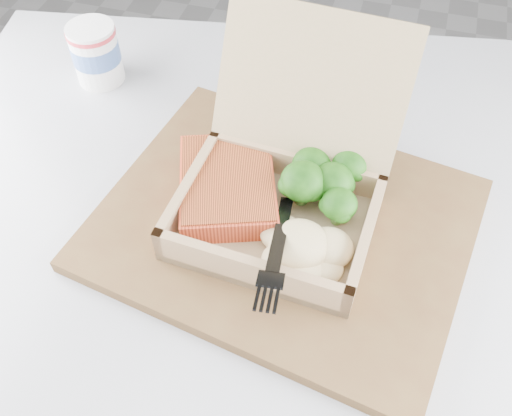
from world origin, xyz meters
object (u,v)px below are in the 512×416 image
(takeout_container, at_px, (287,176))
(paper_cup, at_px, (96,52))
(serving_tray, at_px, (284,224))
(cafe_table, at_px, (267,352))

(takeout_container, relative_size, paper_cup, 3.03)
(takeout_container, bearing_deg, serving_tray, -74.54)
(takeout_container, distance_m, paper_cup, 0.34)
(serving_tray, bearing_deg, cafe_table, -90.34)
(paper_cup, bearing_deg, serving_tray, -30.81)
(cafe_table, relative_size, serving_tray, 2.65)
(cafe_table, height_order, serving_tray, serving_tray)
(serving_tray, height_order, takeout_container, takeout_container)
(serving_tray, xyz_separation_m, paper_cup, (-0.31, 0.18, 0.04))
(cafe_table, bearing_deg, paper_cup, 141.85)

